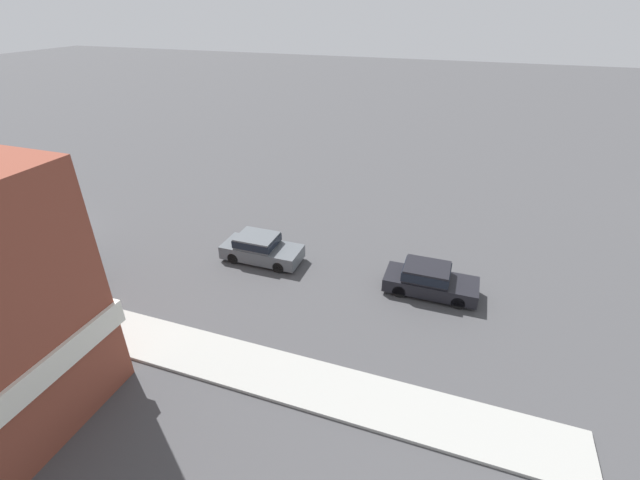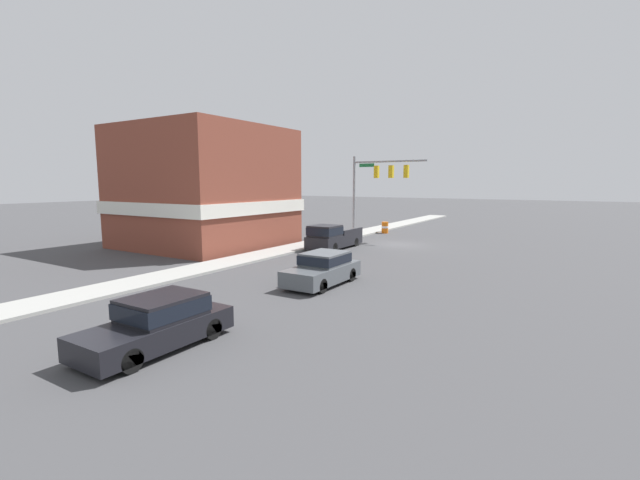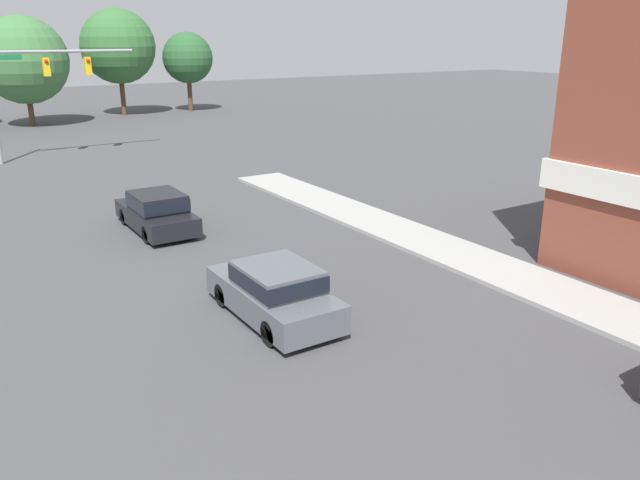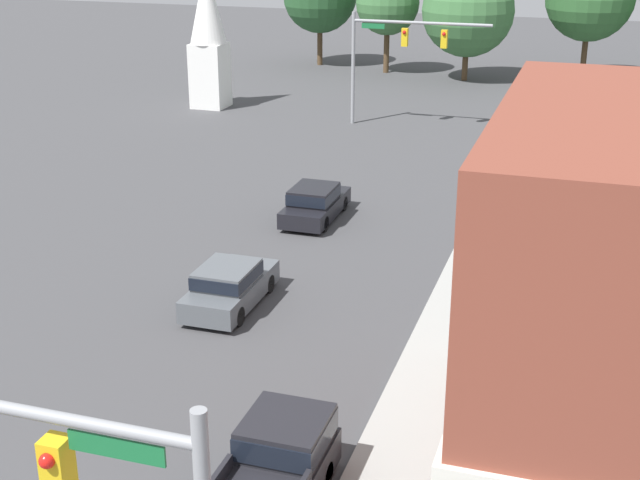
% 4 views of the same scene
% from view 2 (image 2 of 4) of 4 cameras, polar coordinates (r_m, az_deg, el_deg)
% --- Properties ---
extents(ground_plane, '(200.00, 200.00, 0.00)m').
position_cam_2_polar(ground_plane, '(34.20, 10.34, -0.60)').
color(ground_plane, '#424244').
extents(sidewalk_curb, '(2.40, 60.00, 0.14)m').
position_cam_2_polar(sidewalk_curb, '(36.64, 2.02, 0.18)').
color(sidewalk_curb, '#9E9E99').
rests_on(sidewalk_curb, ground).
extents(near_signal_assembly, '(6.64, 0.49, 7.12)m').
position_cam_2_polar(near_signal_assembly, '(37.22, 7.64, 8.16)').
color(near_signal_assembly, gray).
rests_on(near_signal_assembly, ground).
extents(car_lead, '(1.89, 4.46, 1.53)m').
position_cam_2_polar(car_lead, '(20.47, 0.40, -3.75)').
color(car_lead, black).
rests_on(car_lead, ground).
extents(car_second_ahead, '(1.89, 4.55, 1.52)m').
position_cam_2_polar(car_second_ahead, '(13.67, -20.73, -10.11)').
color(car_second_ahead, black).
rests_on(car_second_ahead, ground).
extents(pickup_truck_parked, '(1.98, 5.24, 1.82)m').
position_cam_2_polar(pickup_truck_parked, '(31.31, 1.54, 0.43)').
color(pickup_truck_parked, black).
rests_on(pickup_truck_parked, ground).
extents(construction_barrel, '(0.65, 0.65, 1.09)m').
position_cam_2_polar(construction_barrel, '(41.57, 8.65, 1.66)').
color(construction_barrel, orange).
rests_on(construction_barrel, ground).
extents(corner_brick_building, '(10.84, 11.11, 8.95)m').
position_cam_2_polar(corner_brick_building, '(34.35, -15.02, 6.57)').
color(corner_brick_building, brown).
rests_on(corner_brick_building, ground).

